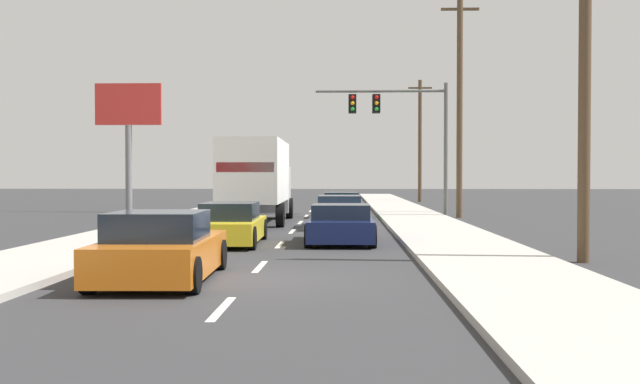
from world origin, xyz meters
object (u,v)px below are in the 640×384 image
object	(u,v)px
car_white	(339,212)
utility_pole_near	(585,75)
box_truck	(258,176)
utility_pole_far	(420,139)
traffic_signal_mast	(392,116)
car_green	(341,206)
utility_pole_mid	(460,104)
car_yellow	(231,225)
car_navy	(341,225)
roadside_billboard	(128,122)
car_orange	(161,249)

from	to	relation	value
car_white	utility_pole_near	size ratio (longest dim) A/B	0.52
box_truck	utility_pole_far	bearing A→B (deg)	69.40
box_truck	traffic_signal_mast	xyz separation A→B (m)	(6.10, 7.10, 3.10)
utility_pole_near	utility_pole_far	xyz separation A→B (m)	(0.35, 38.56, 0.48)
car_green	utility_pole_mid	size ratio (longest dim) A/B	0.42
car_yellow	utility_pole_far	xyz separation A→B (m)	(9.18, 34.44, 4.23)
car_white	traffic_signal_mast	size ratio (longest dim) A/B	0.64
traffic_signal_mast	utility_pole_mid	distance (m)	4.10
car_navy	traffic_signal_mast	distance (m)	16.69
car_yellow	utility_pole_near	size ratio (longest dim) A/B	0.52
car_yellow	car_green	size ratio (longest dim) A/B	0.99
traffic_signal_mast	roadside_billboard	xyz separation A→B (m)	(-14.25, 1.84, -0.14)
car_green	traffic_signal_mast	distance (m)	6.09
car_yellow	traffic_signal_mast	distance (m)	17.91
roadside_billboard	utility_pole_mid	bearing A→B (deg)	-14.89
car_green	car_navy	size ratio (longest dim) A/B	1.07
car_orange	utility_pole_near	xyz separation A→B (m)	(9.01, 3.18, 3.72)
car_yellow	car_green	world-z (taller)	car_yellow
traffic_signal_mast	utility_pole_far	size ratio (longest dim) A/B	0.73
utility_pole_near	utility_pole_mid	distance (m)	17.73
car_yellow	car_green	xyz separation A→B (m)	(3.20, 13.19, -0.01)
car_white	car_green	bearing A→B (deg)	89.54
car_orange	car_white	xyz separation A→B (m)	(3.33, 14.21, -0.02)
car_yellow	car_white	xyz separation A→B (m)	(3.15, 6.91, 0.02)
car_yellow	car_green	bearing A→B (deg)	76.38
car_navy	box_truck	bearing A→B (deg)	111.92
car_green	utility_pole_mid	bearing A→B (deg)	3.88
traffic_signal_mast	box_truck	bearing A→B (deg)	-130.69
car_navy	traffic_signal_mast	bearing A→B (deg)	80.74
car_white	utility_pole_near	xyz separation A→B (m)	(5.68, -11.03, 3.73)
car_green	box_truck	bearing A→B (deg)	-131.42
car_navy	car_green	bearing A→B (deg)	90.09
box_truck	traffic_signal_mast	size ratio (longest dim) A/B	1.29
car_yellow	utility_pole_far	distance (m)	35.89
car_yellow	car_white	distance (m)	7.59
roadside_billboard	traffic_signal_mast	bearing A→B (deg)	-7.36
car_orange	utility_pole_far	world-z (taller)	utility_pole_far
roadside_billboard	utility_pole_far	bearing A→B (deg)	42.72
car_orange	utility_pole_near	size ratio (longest dim) A/B	0.52
car_white	traffic_signal_mast	distance (m)	10.77
box_truck	traffic_signal_mast	bearing A→B (deg)	49.31
car_yellow	utility_pole_far	bearing A→B (deg)	75.08
utility_pole_mid	car_navy	bearing A→B (deg)	-113.18
utility_pole_mid	utility_pole_near	bearing A→B (deg)	-90.00
car_white	car_navy	distance (m)	6.42
box_truck	utility_pole_near	xyz separation A→B (m)	(9.13, -13.35, 2.33)
traffic_signal_mast	roadside_billboard	distance (m)	14.37
car_green	car_white	bearing A→B (deg)	-90.46
car_yellow	utility_pole_mid	world-z (taller)	utility_pole_mid
roadside_billboard	car_orange	bearing A→B (deg)	-72.02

